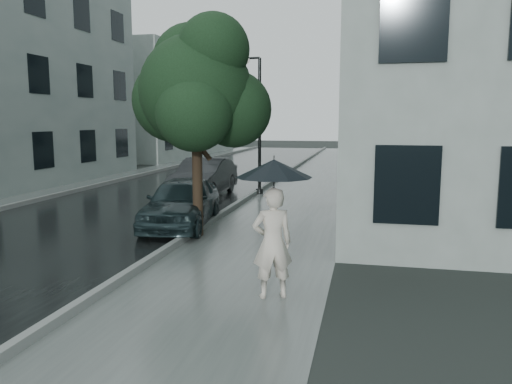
% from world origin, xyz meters
% --- Properties ---
extents(ground, '(120.00, 120.00, 0.00)m').
position_xyz_m(ground, '(0.00, 0.00, 0.00)').
color(ground, black).
rests_on(ground, ground).
extents(sidewalk, '(3.50, 60.00, 0.01)m').
position_xyz_m(sidewalk, '(0.25, 12.00, 0.00)').
color(sidewalk, slate).
rests_on(sidewalk, ground).
extents(kerb_near, '(0.15, 60.00, 0.15)m').
position_xyz_m(kerb_near, '(-1.57, 12.00, 0.07)').
color(kerb_near, slate).
rests_on(kerb_near, ground).
extents(asphalt_road, '(6.85, 60.00, 0.00)m').
position_xyz_m(asphalt_road, '(-5.08, 12.00, 0.00)').
color(asphalt_road, black).
rests_on(asphalt_road, ground).
extents(kerb_far, '(0.15, 60.00, 0.15)m').
position_xyz_m(kerb_far, '(-8.57, 12.00, 0.07)').
color(kerb_far, slate).
rests_on(kerb_far, ground).
extents(sidewalk_far, '(1.70, 60.00, 0.01)m').
position_xyz_m(sidewalk_far, '(-9.50, 12.00, 0.00)').
color(sidewalk_far, '#4C5451').
rests_on(sidewalk_far, ground).
extents(building_near, '(7.02, 36.00, 9.00)m').
position_xyz_m(building_near, '(5.47, 19.50, 4.50)').
color(building_near, '#93A09B').
rests_on(building_near, ground).
extents(building_far_b, '(7.02, 18.00, 8.00)m').
position_xyz_m(building_far_b, '(-13.77, 30.00, 4.00)').
color(building_far_b, '#93A09B').
rests_on(building_far_b, ground).
extents(pedestrian, '(0.76, 0.64, 1.77)m').
position_xyz_m(pedestrian, '(1.14, -0.70, 0.89)').
color(pedestrian, beige).
rests_on(pedestrian, sidewalk).
extents(umbrella, '(1.27, 1.27, 1.33)m').
position_xyz_m(umbrella, '(1.17, -0.75, 2.08)').
color(umbrella, black).
rests_on(umbrella, ground).
extents(street_tree, '(3.50, 3.18, 5.24)m').
position_xyz_m(street_tree, '(-1.45, 3.28, 3.53)').
color(street_tree, '#332619').
rests_on(street_tree, ground).
extents(lamp_post, '(0.85, 0.35, 5.21)m').
position_xyz_m(lamp_post, '(-1.60, 10.33, 2.98)').
color(lamp_post, black).
rests_on(lamp_post, ground).
extents(car_near, '(2.02, 4.05, 1.33)m').
position_xyz_m(car_near, '(-2.20, 4.00, 0.67)').
color(car_near, '#1A2A2D').
rests_on(car_near, ground).
extents(car_far, '(1.53, 4.28, 1.41)m').
position_xyz_m(car_far, '(-3.32, 9.21, 0.71)').
color(car_far, black).
rests_on(car_far, ground).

